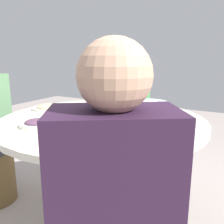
# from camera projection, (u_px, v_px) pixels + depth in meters

# --- Properties ---
(ground) EXTENTS (8.00, 8.00, 0.00)m
(ground) POSITION_uv_depth(u_px,v_px,m) (103.00, 221.00, 1.70)
(ground) COLOR #A0938E
(round_dining_table) EXTENTS (1.29, 1.29, 0.75)m
(round_dining_table) POSITION_uv_depth(u_px,v_px,m) (103.00, 137.00, 1.56)
(round_dining_table) COLOR #99999E
(round_dining_table) RESTS_ON ground
(rice_bowl) EXTENTS (0.27, 0.27, 0.08)m
(rice_bowl) POSITION_uv_depth(u_px,v_px,m) (148.00, 107.00, 1.66)
(rice_bowl) COLOR #B2B5BA
(rice_bowl) RESTS_ON round_dining_table
(soup_bowl) EXTENTS (0.27, 0.25, 0.06)m
(soup_bowl) POSITION_uv_depth(u_px,v_px,m) (87.00, 127.00, 1.22)
(soup_bowl) COLOR white
(soup_bowl) RESTS_ON round_dining_table
(dish_stirfry) EXTENTS (0.22, 0.22, 0.04)m
(dish_stirfry) POSITION_uv_depth(u_px,v_px,m) (99.00, 103.00, 1.90)
(dish_stirfry) COLOR silver
(dish_stirfry) RESTS_ON round_dining_table
(dish_eggplant) EXTENTS (0.19, 0.19, 0.04)m
(dish_eggplant) POSITION_uv_depth(u_px,v_px,m) (37.00, 123.00, 1.34)
(dish_eggplant) COLOR white
(dish_eggplant) RESTS_ON round_dining_table
(dish_noodles) EXTENTS (0.23, 0.23, 0.04)m
(dish_noodles) POSITION_uv_depth(u_px,v_px,m) (48.00, 107.00, 1.77)
(dish_noodles) COLOR silver
(dish_noodles) RESTS_ON round_dining_table
(dish_tofu_braise) EXTENTS (0.23, 0.23, 0.04)m
(dish_tofu_braise) POSITION_uv_depth(u_px,v_px,m) (171.00, 126.00, 1.29)
(dish_tofu_braise) COLOR white
(dish_tofu_braise) RESTS_ON round_dining_table
(green_bottle) EXTENTS (0.08, 0.08, 0.23)m
(green_bottle) POSITION_uv_depth(u_px,v_px,m) (145.00, 93.00, 1.93)
(green_bottle) COLOR #3B8844
(green_bottle) RESTS_ON round_dining_table
(tea_cup_near) EXTENTS (0.08, 0.08, 0.06)m
(tea_cup_near) POSITION_uv_depth(u_px,v_px,m) (126.00, 98.00, 2.07)
(tea_cup_near) COLOR silver
(tea_cup_near) RESTS_ON round_dining_table
(tea_cup_far) EXTENTS (0.07, 0.07, 0.07)m
(tea_cup_far) POSITION_uv_depth(u_px,v_px,m) (158.00, 140.00, 1.02)
(tea_cup_far) COLOR #2E5F8E
(tea_cup_far) RESTS_ON round_dining_table
(diner_right) EXTENTS (0.46, 0.45, 0.76)m
(diner_right) POSITION_uv_depth(u_px,v_px,m) (114.00, 202.00, 0.66)
(diner_right) COLOR #2D333D
(diner_right) RESTS_ON stool_for_diner_right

